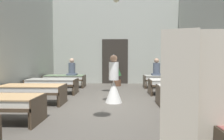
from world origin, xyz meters
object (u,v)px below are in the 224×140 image
Objects in this scene: bed_right_row_3 at (175,83)px; privacy_screen at (215,103)px; bed_right_row_1 at (222,104)px; nurse_near_aisle at (114,86)px; patient_seated_primary at (72,69)px; bed_left_row_2 at (32,89)px; bed_left_row_3 at (52,82)px; bed_left_row_4 at (65,78)px; patient_seated_secondary at (157,69)px; bed_right_row_4 at (164,78)px; bed_right_row_2 at (191,90)px; potted_plant at (117,73)px.

privacy_screen is at bearing -100.05° from bed_right_row_3.
bed_right_row_1 is 3.08m from nurse_near_aisle.
patient_seated_primary is at bearing 157.44° from bed_right_row_3.
nurse_near_aisle is at bearing -57.70° from patient_seated_primary.
bed_left_row_2 is 1.79m from bed_left_row_3.
bed_left_row_4 is 4.35m from patient_seated_secondary.
bed_left_row_3 is at bearing -90.00° from bed_left_row_4.
bed_right_row_4 is 1.12× the size of privacy_screen.
nurse_near_aisle is at bearing 111.50° from privacy_screen.
bed_left_row_3 is 5.01m from bed_right_row_4.
bed_right_row_2 is 3.73m from patient_seated_secondary.
bed_left_row_3 is 1.28× the size of nurse_near_aisle.
privacy_screen is (3.72, -7.15, 0.41)m from bed_left_row_4.
bed_right_row_3 is 2.70m from nurse_near_aisle.
patient_seated_secondary reaches higher than bed_right_row_1.
nurse_near_aisle reaches higher than patient_seated_primary.
patient_seated_secondary reaches higher than bed_left_row_4.
nurse_near_aisle is 1.86× the size of patient_seated_primary.
patient_seated_secondary is at bearing 23.62° from bed_left_row_3.
nurse_near_aisle is 1.28× the size of potted_plant.
bed_right_row_3 is 1.97m from patient_seated_secondary.
bed_left_row_2 is 1.00× the size of bed_right_row_2.
bed_right_row_2 is (0.00, 1.79, 0.00)m from bed_right_row_1.
bed_right_row_4 is 1.64× the size of potted_plant.
bed_right_row_4 is at bearing 37.52° from bed_left_row_2.
privacy_screen is (1.27, -7.72, 0.21)m from potted_plant.
bed_right_row_1 is at bearing -21.01° from bed_left_row_2.
potted_plant reaches higher than bed_right_row_2.
patient_seated_primary reaches higher than potted_plant.
privacy_screen is (3.72, -3.56, 0.41)m from bed_left_row_2.
bed_right_row_4 is at bearing 90.00° from bed_right_row_1.
bed_left_row_4 is 8.07m from privacy_screen.
bed_right_row_2 is at bearing 90.00° from bed_right_row_1.
bed_right_row_2 is at bearing 0.00° from bed_left_row_2.
bed_left_row_2 is 3.59m from bed_left_row_4.
bed_right_row_3 is at bearing 21.01° from bed_left_row_2.
bed_right_row_2 is 5.89m from bed_left_row_4.
potted_plant is at bearing 110.43° from bed_right_row_1.
bed_left_row_3 is 1.00× the size of bed_left_row_4.
bed_left_row_4 is 1.28× the size of nurse_near_aisle.
patient_seated_secondary is (-0.35, 3.68, 0.43)m from bed_right_row_2.
bed_right_row_2 is 1.12× the size of privacy_screen.
bed_right_row_3 and bed_right_row_4 have the same top height.
bed_right_row_3 is (4.67, 0.00, 0.00)m from bed_left_row_3.
bed_left_row_4 is (-4.67, 3.59, 0.00)m from bed_right_row_2.
bed_left_row_4 is at bearing -179.78° from patient_seated_primary.
patient_seated_primary is (0.35, 0.00, 0.43)m from bed_left_row_4.
bed_left_row_4 is at bearing 180.00° from bed_right_row_4.
bed_right_row_1 is 1.00× the size of bed_left_row_4.
bed_right_row_1 and bed_left_row_3 have the same top height.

